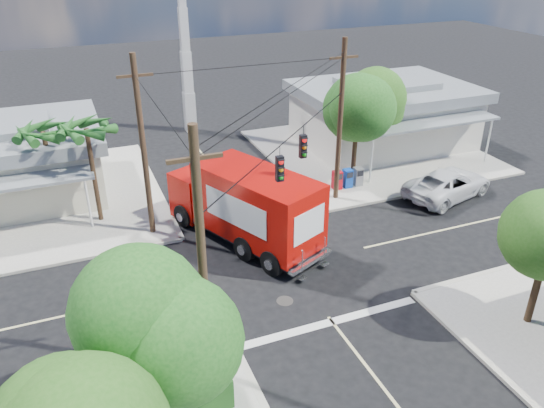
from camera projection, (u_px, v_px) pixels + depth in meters
ground at (288, 265)px, 24.27m from camera, size 120.00×120.00×0.00m
sidewalk_ne at (369, 151)px, 36.86m from camera, size 14.12×14.12×0.14m
sidewalk_nw at (32, 204)px, 29.61m from camera, size 14.12×14.12×0.14m
road_markings at (302, 282)px, 23.05m from camera, size 32.00×32.00×0.01m
building_ne at (384, 113)px, 37.27m from camera, size 11.80×10.20×4.50m
building_nw at (3, 161)px, 29.57m from camera, size 10.80×10.20×4.30m
radio_tower at (186, 56)px, 38.41m from camera, size 0.80×0.80×17.00m
tree_sw_front at (160, 331)px, 13.74m from camera, size 3.88×3.78×6.03m
tree_ne_front at (358, 107)px, 30.10m from camera, size 4.21×4.14×6.66m
tree_ne_back at (376, 102)px, 33.04m from camera, size 3.77×3.66×5.82m
palm_nw_front at (86, 130)px, 25.69m from camera, size 3.01×3.08×5.59m
palm_nw_back at (43, 133)px, 26.43m from camera, size 3.01×3.08×5.19m
utility_poles at (242, 163)px, 22.95m from camera, size 12.00×10.68×9.00m
picket_fence at (133, 390)px, 16.74m from camera, size 5.94×0.06×1.00m
vending_boxes at (347, 178)px, 31.25m from camera, size 1.90×0.50×1.10m
delivery_truck at (245, 205)px, 25.39m from camera, size 5.96×9.12×3.83m
parked_car at (448, 184)px, 30.31m from camera, size 6.19×4.04×1.59m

